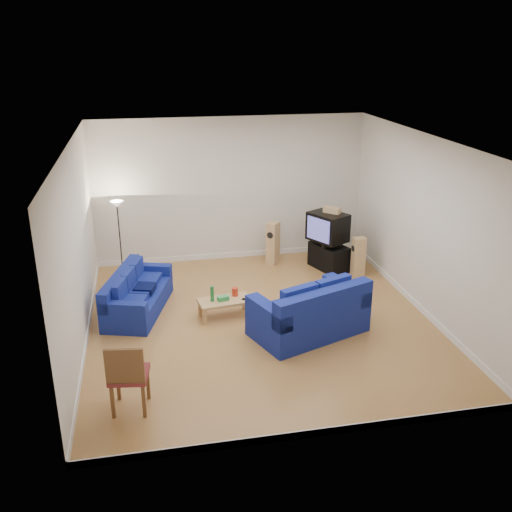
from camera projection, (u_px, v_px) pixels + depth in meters
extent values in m
cube|color=brown|center=(260.00, 321.00, 10.21)|extent=(6.00, 6.50, 0.01)
cube|color=white|center=(261.00, 142.00, 9.06)|extent=(6.00, 6.50, 0.01)
cube|color=silver|center=(231.00, 190.00, 12.61)|extent=(6.00, 0.01, 3.20)
cube|color=silver|center=(317.00, 326.00, 6.66)|extent=(6.00, 0.01, 3.20)
cube|color=silver|center=(77.00, 249.00, 9.08)|extent=(0.01, 6.50, 3.20)
cube|color=silver|center=(425.00, 226.00, 10.19)|extent=(0.01, 6.50, 3.20)
cube|color=white|center=(232.00, 255.00, 13.15)|extent=(6.00, 0.02, 0.12)
cube|color=white|center=(313.00, 433.00, 7.22)|extent=(6.00, 0.02, 0.12)
cube|color=white|center=(88.00, 334.00, 9.64)|extent=(0.02, 6.50, 0.12)
cube|color=white|center=(415.00, 304.00, 10.74)|extent=(0.02, 6.50, 0.12)
cube|color=#0D1655|center=(139.00, 302.00, 10.53)|extent=(1.36, 2.10, 0.37)
cube|color=#0D1655|center=(120.00, 282.00, 10.43)|extent=(0.74, 1.91, 0.38)
cube|color=#0D1655|center=(150.00, 269.00, 11.24)|extent=(0.86, 0.43, 0.21)
cube|color=#0D1655|center=(123.00, 308.00, 9.62)|extent=(0.86, 0.43, 0.21)
cube|color=#050C35|center=(145.00, 288.00, 10.42)|extent=(0.44, 0.44, 0.11)
cube|color=#0D1655|center=(308.00, 320.00, 9.73)|extent=(2.14, 1.66, 0.47)
cube|color=#0D1655|center=(324.00, 304.00, 9.25)|extent=(1.85, 0.90, 0.48)
cube|color=#0D1655|center=(268.00, 313.00, 9.19)|extent=(0.60, 1.07, 0.27)
cube|color=#0D1655|center=(346.00, 290.00, 10.01)|extent=(0.60, 1.07, 0.27)
cube|color=#050C35|center=(303.00, 298.00, 9.74)|extent=(0.57, 0.57, 0.13)
cube|color=tan|center=(225.00, 301.00, 10.26)|extent=(0.99, 0.59, 0.05)
cube|color=tan|center=(205.00, 317.00, 10.03)|extent=(0.07, 0.07, 0.29)
cube|color=tan|center=(200.00, 309.00, 10.35)|extent=(0.07, 0.07, 0.29)
cube|color=tan|center=(250.00, 310.00, 10.28)|extent=(0.07, 0.07, 0.29)
cube|color=tan|center=(244.00, 302.00, 10.61)|extent=(0.07, 0.07, 0.29)
cylinder|color=#197233|center=(212.00, 294.00, 10.15)|extent=(0.07, 0.07, 0.29)
cube|color=green|center=(223.00, 298.00, 10.21)|extent=(0.22, 0.16, 0.08)
cylinder|color=red|center=(235.00, 292.00, 10.39)|extent=(0.13, 0.13, 0.15)
cube|color=black|center=(247.00, 299.00, 10.26)|extent=(0.17, 0.06, 0.02)
cube|color=black|center=(329.00, 257.00, 12.45)|extent=(0.78, 1.02, 0.55)
cube|color=black|center=(329.00, 243.00, 12.32)|extent=(0.39, 0.47, 0.11)
cube|color=black|center=(328.00, 227.00, 12.20)|extent=(0.88, 0.96, 0.61)
cube|color=#42408E|center=(318.00, 230.00, 12.02)|extent=(0.32, 0.56, 0.48)
cube|color=tan|center=(332.00, 210.00, 12.09)|extent=(0.36, 0.36, 0.13)
cube|color=tan|center=(273.00, 243.00, 12.66)|extent=(0.35, 0.36, 0.96)
cylinder|color=black|center=(270.00, 235.00, 12.46)|extent=(0.12, 0.11, 0.14)
cube|color=tan|center=(358.00, 257.00, 12.00)|extent=(0.26, 0.21, 0.86)
cylinder|color=black|center=(353.00, 248.00, 11.90)|extent=(0.02, 0.13, 0.13)
cylinder|color=black|center=(123.00, 274.00, 12.22)|extent=(0.21, 0.21, 0.03)
cylinder|color=black|center=(120.00, 240.00, 11.95)|extent=(0.03, 0.03, 1.52)
cone|color=white|center=(117.00, 204.00, 11.67)|extent=(0.28, 0.28, 0.12)
cube|color=brown|center=(113.00, 402.00, 7.53)|extent=(0.05, 0.05, 0.50)
cube|color=brown|center=(118.00, 384.00, 7.91)|extent=(0.05, 0.05, 0.50)
cube|color=brown|center=(144.00, 401.00, 7.55)|extent=(0.05, 0.05, 0.50)
cube|color=brown|center=(148.00, 383.00, 7.93)|extent=(0.05, 0.05, 0.50)
cube|color=maroon|center=(129.00, 375.00, 7.63)|extent=(0.57, 0.57, 0.07)
cube|color=brown|center=(124.00, 366.00, 7.32)|extent=(0.50, 0.12, 0.50)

